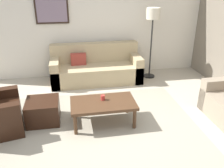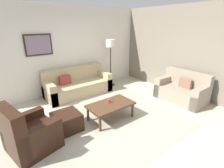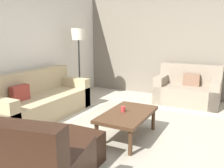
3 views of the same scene
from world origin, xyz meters
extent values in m
plane|color=#B2A893|center=(0.00, 0.00, 0.00)|extent=(8.00, 8.00, 0.00)
cube|color=silver|center=(0.00, 2.60, 1.40)|extent=(6.00, 0.12, 2.80)
cube|color=#9C9481|center=(0.00, 0.00, 0.00)|extent=(3.32, 2.71, 0.01)
cube|color=tan|center=(0.18, 2.02, 0.21)|extent=(2.14, 0.86, 0.42)
cube|color=tan|center=(0.18, 2.33, 0.44)|extent=(2.14, 0.24, 0.88)
cube|color=tan|center=(-0.79, 2.02, 0.31)|extent=(0.20, 0.86, 0.62)
cube|color=tan|center=(1.14, 2.02, 0.31)|extent=(0.20, 0.86, 0.62)
cube|color=#99382D|center=(-0.24, 2.11, 0.56)|extent=(0.36, 0.12, 0.28)
cube|color=gray|center=(2.39, 0.28, 0.31)|extent=(0.82, 0.20, 0.62)
cube|color=black|center=(-0.96, 0.40, 0.20)|extent=(0.56, 0.56, 0.40)
cylinder|color=#472D1C|center=(-0.42, -0.10, 0.18)|extent=(0.06, 0.06, 0.36)
cylinder|color=#472D1C|center=(0.56, -0.10, 0.18)|extent=(0.06, 0.06, 0.36)
cylinder|color=#472D1C|center=(-0.42, 0.42, 0.18)|extent=(0.06, 0.06, 0.36)
cylinder|color=#472D1C|center=(0.56, 0.42, 0.18)|extent=(0.06, 0.06, 0.36)
cube|color=#472D1C|center=(0.07, 0.16, 0.39)|extent=(1.10, 0.64, 0.05)
cylinder|color=#B2332D|center=(0.08, 0.24, 0.45)|extent=(0.07, 0.07, 0.09)
cylinder|color=black|center=(1.54, 2.07, 0.01)|extent=(0.28, 0.28, 0.03)
cylinder|color=#262626|center=(1.54, 2.07, 0.72)|extent=(0.04, 0.04, 1.45)
cylinder|color=beige|center=(1.54, 2.07, 1.58)|extent=(0.32, 0.32, 0.26)
cube|color=black|center=(-0.77, 2.52, 1.65)|extent=(0.77, 0.04, 0.61)
cube|color=slate|center=(-0.77, 2.50, 1.65)|extent=(0.69, 0.01, 0.53)
camera|label=1|loc=(-0.41, -3.39, 2.35)|focal=38.33mm
camera|label=2|loc=(-2.09, -2.66, 2.22)|focal=26.42mm
camera|label=3|loc=(-3.10, -1.22, 1.59)|focal=38.04mm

